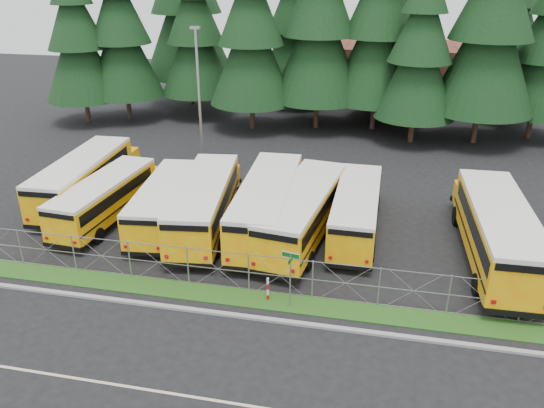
# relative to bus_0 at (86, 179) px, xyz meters

# --- Properties ---
(ground) EXTENTS (120.00, 120.00, 0.00)m
(ground) POSITION_rel_bus_0_xyz_m (13.82, -7.11, -1.48)
(ground) COLOR black
(ground) RESTS_ON ground
(curb) EXTENTS (50.00, 0.25, 0.12)m
(curb) POSITION_rel_bus_0_xyz_m (13.82, -10.21, -1.42)
(curb) COLOR gray
(curb) RESTS_ON ground
(grass_verge) EXTENTS (50.00, 1.40, 0.06)m
(grass_verge) POSITION_rel_bus_0_xyz_m (13.82, -8.81, -1.45)
(grass_verge) COLOR #1E3E11
(grass_verge) RESTS_ON ground
(road_lane_line) EXTENTS (50.00, 0.12, 0.01)m
(road_lane_line) POSITION_rel_bus_0_xyz_m (13.82, -15.11, -1.48)
(road_lane_line) COLOR beige
(road_lane_line) RESTS_ON ground
(chainlink_fence) EXTENTS (44.00, 0.10, 2.00)m
(chainlink_fence) POSITION_rel_bus_0_xyz_m (13.82, -8.11, -0.48)
(chainlink_fence) COLOR #999BA1
(chainlink_fence) RESTS_ON ground
(brick_building) EXTENTS (22.00, 10.00, 6.00)m
(brick_building) POSITION_rel_bus_0_xyz_m (19.82, 32.89, 1.52)
(brick_building) COLOR brown
(brick_building) RESTS_ON ground
(bus_0) EXTENTS (3.17, 11.43, 2.97)m
(bus_0) POSITION_rel_bus_0_xyz_m (0.00, 0.00, 0.00)
(bus_0) COLOR orange
(bus_0) RESTS_ON ground
(bus_1) EXTENTS (3.17, 10.22, 2.64)m
(bus_1) POSITION_rel_bus_0_xyz_m (2.69, -2.27, -0.17)
(bus_1) COLOR orange
(bus_1) RESTS_ON ground
(bus_2) EXTENTS (3.45, 10.23, 2.63)m
(bus_2) POSITION_rel_bus_0_xyz_m (6.33, -2.14, -0.17)
(bus_2) COLOR orange
(bus_2) RESTS_ON ground
(bus_3) EXTENTS (4.13, 11.66, 2.99)m
(bus_3) POSITION_rel_bus_0_xyz_m (8.80, -2.20, 0.01)
(bus_3) COLOR orange
(bus_3) RESTS_ON ground
(bus_4) EXTENTS (3.23, 12.00, 3.12)m
(bus_4) POSITION_rel_bus_0_xyz_m (12.39, -1.79, 0.08)
(bus_4) COLOR orange
(bus_4) RESTS_ON ground
(bus_5) EXTENTS (4.20, 11.78, 3.02)m
(bus_5) POSITION_rel_bus_0_xyz_m (14.54, -2.23, 0.03)
(bus_5) COLOR orange
(bus_5) RESTS_ON ground
(bus_6) EXTENTS (2.59, 10.38, 2.71)m
(bus_6) POSITION_rel_bus_0_xyz_m (17.36, -1.10, -0.13)
(bus_6) COLOR orange
(bus_6) RESTS_ON ground
(bus_east) EXTENTS (3.17, 12.32, 3.21)m
(bus_east) POSITION_rel_bus_0_xyz_m (24.51, -2.76, 0.12)
(bus_east) COLOR orange
(bus_east) RESTS_ON ground
(street_sign) EXTENTS (0.83, 0.54, 2.81)m
(street_sign) POSITION_rel_bus_0_xyz_m (14.94, -9.01, 0.55)
(street_sign) COLOR #999BA1
(street_sign) RESTS_ON ground
(striped_bollard) EXTENTS (0.11, 0.11, 1.20)m
(striped_bollard) POSITION_rel_bus_0_xyz_m (13.86, -8.71, -0.88)
(striped_bollard) COLOR #B20C0C
(striped_bollard) RESTS_ON ground
(light_standard) EXTENTS (0.70, 0.35, 10.14)m
(light_standard) POSITION_rel_bus_0_xyz_m (5.11, 8.08, 4.02)
(light_standard) COLOR #999BA1
(light_standard) RESTS_ON ground
(conifer_0) EXTENTS (6.92, 6.92, 15.31)m
(conifer_0) POSITION_rel_bus_0_xyz_m (-9.56, 17.08, 6.17)
(conifer_0) COLOR black
(conifer_0) RESTS_ON ground
(conifer_1) EXTENTS (7.27, 7.27, 16.08)m
(conifer_1) POSITION_rel_bus_0_xyz_m (-6.09, 18.90, 6.56)
(conifer_1) COLOR black
(conifer_1) RESTS_ON ground
(conifer_2) EXTENTS (7.12, 7.12, 15.75)m
(conifer_2) POSITION_rel_bus_0_xyz_m (0.33, 21.42, 6.39)
(conifer_2) COLOR black
(conifer_2) RESTS_ON ground
(conifer_3) EXTENTS (7.59, 7.59, 16.78)m
(conifer_3) POSITION_rel_bus_0_xyz_m (6.62, 18.09, 6.91)
(conifer_3) COLOR black
(conifer_3) RESTS_ON ground
(conifer_4) EXTENTS (8.31, 8.31, 18.37)m
(conifer_4) POSITION_rel_bus_0_xyz_m (12.37, 19.64, 7.70)
(conifer_4) COLOR black
(conifer_4) RESTS_ON ground
(conifer_5) EXTENTS (8.25, 8.25, 18.24)m
(conifer_5) POSITION_rel_bus_0_xyz_m (17.59, 20.32, 7.63)
(conifer_5) COLOR black
(conifer_5) RESTS_ON ground
(conifer_6) EXTENTS (6.79, 6.79, 15.03)m
(conifer_6) POSITION_rel_bus_0_xyz_m (20.99, 16.99, 6.03)
(conifer_6) COLOR black
(conifer_6) RESTS_ON ground
(conifer_7) EXTENTS (8.57, 8.57, 18.96)m
(conifer_7) POSITION_rel_bus_0_xyz_m (26.29, 17.91, 7.99)
(conifer_7) COLOR black
(conifer_7) RESTS_ON ground
(conifer_10) EXTENTS (9.44, 9.44, 20.88)m
(conifer_10) POSITION_rel_bus_0_xyz_m (-2.21, 26.27, 8.96)
(conifer_10) COLOR black
(conifer_10) RESTS_ON ground
(conifer_11) EXTENTS (7.68, 7.68, 16.99)m
(conifer_11) POSITION_rel_bus_0_xyz_m (9.07, 27.55, 7.01)
(conifer_11) COLOR black
(conifer_11) RESTS_ON ground
(conifer_12) EXTENTS (8.60, 8.60, 19.03)m
(conifer_12) POSITION_rel_bus_0_xyz_m (19.16, 23.70, 8.03)
(conifer_12) COLOR black
(conifer_12) RESTS_ON ground
(conifer_13) EXTENTS (6.72, 6.72, 14.86)m
(conifer_13) POSITION_rel_bus_0_xyz_m (29.75, 26.18, 5.94)
(conifer_13) COLOR black
(conifer_13) RESTS_ON ground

